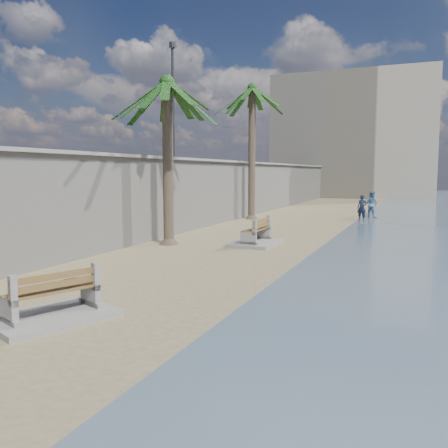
% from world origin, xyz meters
% --- Properties ---
extents(ground_plane, '(140.00, 140.00, 0.00)m').
position_xyz_m(ground_plane, '(0.00, 0.00, 0.00)').
color(ground_plane, '#95815B').
extents(seawall, '(0.45, 70.00, 3.50)m').
position_xyz_m(seawall, '(-5.20, 20.00, 1.75)').
color(seawall, gray).
rests_on(seawall, ground_plane).
extents(wall_cap, '(0.80, 70.00, 0.12)m').
position_xyz_m(wall_cap, '(-5.20, 20.00, 3.55)').
color(wall_cap, gray).
rests_on(wall_cap, seawall).
extents(end_building, '(18.00, 12.00, 14.00)m').
position_xyz_m(end_building, '(-2.00, 52.00, 7.00)').
color(end_building, '#B7AA93').
rests_on(end_building, ground_plane).
extents(bench_near, '(2.32, 2.73, 0.97)m').
position_xyz_m(bench_near, '(-1.13, -0.35, 0.42)').
color(bench_near, gray).
rests_on(bench_near, ground_plane).
extents(bench_far, '(1.68, 2.45, 1.02)m').
position_xyz_m(bench_far, '(-0.57, 10.53, 0.45)').
color(bench_far, gray).
rests_on(bench_far, ground_plane).
extents(palm_mid, '(5.00, 5.00, 7.33)m').
position_xyz_m(palm_mid, '(-3.85, 9.23, 6.35)').
color(palm_mid, brown).
rests_on(palm_mid, ground_plane).
extents(palm_back, '(5.00, 5.00, 8.92)m').
position_xyz_m(palm_back, '(-4.24, 20.49, 7.89)').
color(palm_back, brown).
rests_on(palm_back, ground_plane).
extents(streetlight, '(0.28, 0.28, 5.12)m').
position_xyz_m(streetlight, '(-5.10, 12.00, 6.64)').
color(streetlight, '#2D2D33').
rests_on(streetlight, wall_cap).
extents(person_a, '(0.69, 0.51, 1.78)m').
position_xyz_m(person_a, '(2.27, 22.00, 0.89)').
color(person_a, '#131C35').
rests_on(person_a, ground_plane).
extents(person_b, '(1.14, 1.04, 1.92)m').
position_xyz_m(person_b, '(2.61, 24.28, 0.96)').
color(person_b, '#517CA8').
rests_on(person_b, ground_plane).
extents(debris_d, '(0.65, 0.60, 0.03)m').
position_xyz_m(debris_d, '(-3.02, 2.57, 0.01)').
color(debris_d, '#382616').
rests_on(debris_d, ground_plane).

